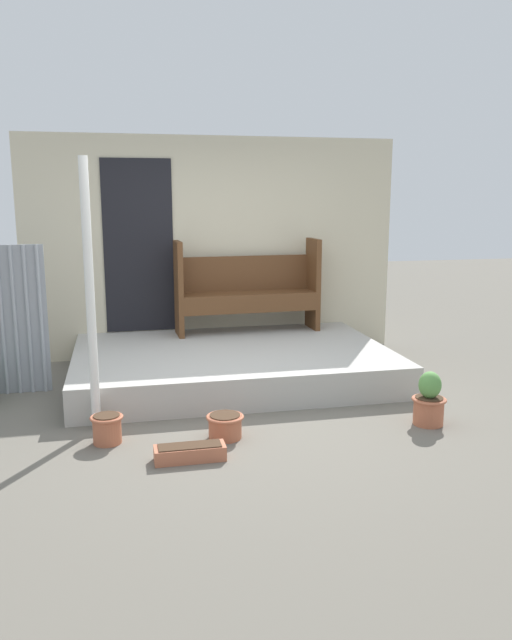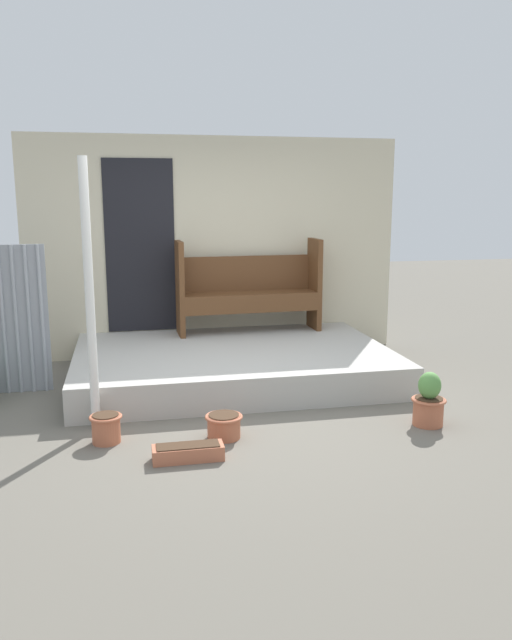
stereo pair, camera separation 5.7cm
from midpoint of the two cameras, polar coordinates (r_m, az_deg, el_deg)
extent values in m
plane|color=#666056|center=(5.62, -1.08, -8.62)|extent=(24.00, 24.00, 0.00)
cube|color=#B2AFA8|center=(6.63, -1.89, -4.02)|extent=(3.27, 2.23, 0.32)
cube|color=beige|center=(7.55, -3.46, 6.62)|extent=(4.47, 0.06, 2.60)
cube|color=black|center=(7.43, -10.33, 6.64)|extent=(0.80, 0.02, 2.00)
cylinder|color=#979CA5|center=(6.48, -21.89, -0.04)|extent=(0.04, 0.04, 1.46)
cylinder|color=#979CA5|center=(6.46, -20.84, 0.00)|extent=(0.04, 0.04, 1.46)
cylinder|color=#979CA5|center=(6.45, -19.79, 0.04)|extent=(0.04, 0.04, 1.46)
cylinder|color=#979CA5|center=(6.43, -18.73, 0.08)|extent=(0.04, 0.04, 1.46)
cylinder|color=white|center=(5.18, -14.67, 2.00)|extent=(0.07, 0.07, 2.22)
cube|color=brown|center=(7.19, -6.73, 2.86)|extent=(0.07, 0.40, 1.09)
cube|color=brown|center=(7.57, 5.59, 3.30)|extent=(0.07, 0.40, 1.09)
cube|color=brown|center=(7.35, -0.42, 2.38)|extent=(1.58, 0.46, 0.04)
cube|color=brown|center=(7.19, -0.07, 1.32)|extent=(1.57, 0.09, 0.17)
cube|color=brown|center=(7.49, -0.74, 4.30)|extent=(1.57, 0.10, 0.41)
cylinder|color=#B26042|center=(5.11, -13.23, -9.67)|extent=(0.22, 0.22, 0.22)
torus|color=#B26042|center=(5.07, -13.28, -8.62)|extent=(0.26, 0.26, 0.02)
cylinder|color=#422D1E|center=(5.07, -13.29, -8.45)|extent=(0.20, 0.20, 0.01)
cylinder|color=#B26042|center=(5.08, -2.63, -9.71)|extent=(0.26, 0.26, 0.19)
torus|color=#B26042|center=(5.05, -2.64, -8.83)|extent=(0.30, 0.30, 0.02)
cylinder|color=#422D1E|center=(5.04, -2.64, -8.66)|extent=(0.24, 0.24, 0.01)
cylinder|color=#B26042|center=(5.54, 15.75, -8.07)|extent=(0.25, 0.25, 0.23)
torus|color=#B26042|center=(5.51, 15.81, -7.04)|extent=(0.29, 0.29, 0.02)
cylinder|color=#422D1E|center=(5.50, 15.82, -6.89)|extent=(0.23, 0.23, 0.01)
ellipsoid|color=#599347|center=(5.47, 15.88, -5.78)|extent=(0.19, 0.19, 0.23)
cube|color=#B76647|center=(4.71, -5.87, -11.98)|extent=(0.52, 0.18, 0.11)
cube|color=#422D1E|center=(4.69, -5.89, -11.32)|extent=(0.46, 0.15, 0.01)
camera|label=1|loc=(0.03, -89.72, 0.06)|focal=35.00mm
camera|label=2|loc=(0.03, 90.28, -0.06)|focal=35.00mm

